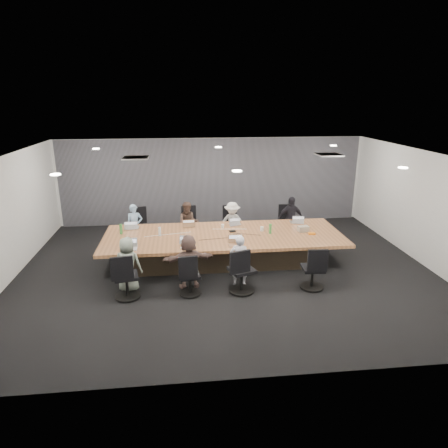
{
  "coord_description": "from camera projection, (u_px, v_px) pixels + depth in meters",
  "views": [
    {
      "loc": [
        -1.02,
        -8.96,
        4.07
      ],
      "look_at": [
        0.0,
        0.4,
        1.05
      ],
      "focal_mm": 32.0,
      "sensor_mm": 36.0,
      "label": 1
    }
  ],
  "objects": [
    {
      "name": "cup_white_far",
      "position": [
        223.0,
        226.0,
        10.58
      ],
      "size": [
        0.1,
        0.1,
        0.1
      ],
      "primitive_type": "cylinder",
      "rotation": [
        0.0,
        0.0,
        -0.39
      ],
      "color": "white",
      "rests_on": "conference_table"
    },
    {
      "name": "canvas_bag",
      "position": [
        303.0,
        229.0,
        10.28
      ],
      "size": [
        0.29,
        0.21,
        0.14
      ],
      "primitive_type": "cube",
      "rotation": [
        0.0,
        0.0,
        0.19
      ],
      "color": "gray",
      "rests_on": "conference_table"
    },
    {
      "name": "laptop_5",
      "position": [
        188.0,
        247.0,
        9.22
      ],
      "size": [
        0.37,
        0.29,
        0.02
      ],
      "primitive_type": "cube",
      "rotation": [
        0.0,
        0.0,
        -0.24
      ],
      "color": "#B2B2B7",
      "rests_on": "conference_table"
    },
    {
      "name": "mug_brown",
      "position": [
        130.0,
        240.0,
        9.52
      ],
      "size": [
        0.11,
        0.11,
        0.12
      ],
      "primitive_type": "cylinder",
      "rotation": [
        0.0,
        0.0,
        0.18
      ],
      "color": "brown",
      "rests_on": "conference_table"
    },
    {
      "name": "chair_4",
      "position": [
        126.0,
        280.0,
        8.34
      ],
      "size": [
        0.65,
        0.65,
        0.83
      ],
      "primitive_type": null,
      "rotation": [
        0.0,
        0.0,
        0.17
      ],
      "color": "black",
      "rests_on": "ground"
    },
    {
      "name": "laptop_6",
      "position": [
        236.0,
        245.0,
        9.34
      ],
      "size": [
        0.35,
        0.25,
        0.02
      ],
      "primitive_type": "cube",
      "rotation": [
        0.0,
        0.0,
        0.03
      ],
      "color": "#8C6647",
      "rests_on": "conference_table"
    },
    {
      "name": "wall_left",
      "position": [
        3.0,
        222.0,
        8.89
      ],
      "size": [
        0.0,
        8.0,
        2.8
      ],
      "primitive_type": "cube",
      "rotation": [
        1.57,
        0.0,
        1.57
      ],
      "color": "silver",
      "rests_on": "ground"
    },
    {
      "name": "floor",
      "position": [
        226.0,
        269.0,
        9.83
      ],
      "size": [
        10.0,
        8.0,
        0.0
      ],
      "primitive_type": "cube",
      "color": "black",
      "rests_on": "ground"
    },
    {
      "name": "person_2",
      "position": [
        232.0,
        223.0,
        11.44
      ],
      "size": [
        0.87,
        0.61,
        1.22
      ],
      "primitive_type": "imported",
      "rotation": [
        0.0,
        0.0,
        6.06
      ],
      "color": "#B8B8B8",
      "rests_on": "ground"
    },
    {
      "name": "wall_right",
      "position": [
        425.0,
        209.0,
        9.92
      ],
      "size": [
        0.0,
        8.0,
        2.8
      ],
      "primitive_type": "cube",
      "rotation": [
        1.57,
        0.0,
        -1.57
      ],
      "color": "silver",
      "rests_on": "ground"
    },
    {
      "name": "chair_0",
      "position": [
        137.0,
        229.0,
        11.55
      ],
      "size": [
        0.69,
        0.69,
        0.81
      ],
      "primitive_type": null,
      "rotation": [
        0.0,
        0.0,
        3.48
      ],
      "color": "black",
      "rests_on": "ground"
    },
    {
      "name": "ceiling",
      "position": [
        226.0,
        155.0,
        8.98
      ],
      "size": [
        10.0,
        8.0,
        0.0
      ],
      "primitive_type": "cube",
      "color": "white",
      "rests_on": "wall_back"
    },
    {
      "name": "chair_2",
      "position": [
        231.0,
        227.0,
        11.84
      ],
      "size": [
        0.53,
        0.53,
        0.76
      ],
      "primitive_type": null,
      "rotation": [
        0.0,
        0.0,
        3.11
      ],
      "color": "black",
      "rests_on": "ground"
    },
    {
      "name": "chair_7",
      "position": [
        313.0,
        272.0,
        8.76
      ],
      "size": [
        0.57,
        0.57,
        0.8
      ],
      "primitive_type": null,
      "rotation": [
        0.0,
        0.0,
        -0.06
      ],
      "color": "black",
      "rests_on": "ground"
    },
    {
      "name": "mic_right",
      "position": [
        233.0,
        231.0,
        10.28
      ],
      "size": [
        0.17,
        0.14,
        0.03
      ],
      "primitive_type": "cube",
      "rotation": [
        0.0,
        0.0,
        0.25
      ],
      "color": "black",
      "rests_on": "conference_table"
    },
    {
      "name": "laptop_1",
      "position": [
        189.0,
        226.0,
        10.74
      ],
      "size": [
        0.33,
        0.23,
        0.02
      ],
      "primitive_type": "cube",
      "rotation": [
        0.0,
        0.0,
        3.19
      ],
      "color": "#8C6647",
      "rests_on": "conference_table"
    },
    {
      "name": "laptop_0",
      "position": [
        132.0,
        227.0,
        10.59
      ],
      "size": [
        0.35,
        0.25,
        0.02
      ],
      "primitive_type": "cube",
      "rotation": [
        0.0,
        0.0,
        3.18
      ],
      "color": "#B2B2B7",
      "rests_on": "conference_table"
    },
    {
      "name": "chair_6",
      "position": [
        242.0,
        274.0,
        8.58
      ],
      "size": [
        0.74,
        0.74,
        0.86
      ],
      "primitive_type": null,
      "rotation": [
        0.0,
        0.0,
        0.33
      ],
      "color": "black",
      "rests_on": "ground"
    },
    {
      "name": "person_5",
      "position": [
        189.0,
        262.0,
        8.74
      ],
      "size": [
        1.18,
        0.53,
        1.23
      ],
      "primitive_type": "imported",
      "rotation": [
        0.0,
        0.0,
        3.29
      ],
      "color": "brown",
      "rests_on": "ground"
    },
    {
      "name": "conference_table",
      "position": [
        224.0,
        247.0,
        10.18
      ],
      "size": [
        6.0,
        2.2,
        0.74
      ],
      "color": "#372C20",
      "rests_on": "ground"
    },
    {
      "name": "laptop_2",
      "position": [
        235.0,
        224.0,
        10.87
      ],
      "size": [
        0.33,
        0.25,
        0.02
      ],
      "primitive_type": "cube",
      "rotation": [
        0.0,
        0.0,
        3.32
      ],
      "color": "#B2B2B7",
      "rests_on": "conference_table"
    },
    {
      "name": "laptop_3",
      "position": [
        296.0,
        222.0,
        11.05
      ],
      "size": [
        0.34,
        0.26,
        0.02
      ],
      "primitive_type": "cube",
      "rotation": [
        0.0,
        0.0,
        3.0
      ],
      "color": "#B2B2B7",
      "rests_on": "conference_table"
    },
    {
      "name": "wall_front",
      "position": [
        258.0,
        295.0,
        5.62
      ],
      "size": [
        10.0,
        0.0,
        2.8
      ],
      "primitive_type": "cube",
      "rotation": [
        -1.57,
        0.0,
        0.0
      ],
      "color": "silver",
      "rests_on": "ground"
    },
    {
      "name": "bottle_green_right",
      "position": [
        270.0,
        229.0,
        10.12
      ],
      "size": [
        0.07,
        0.07,
        0.25
      ],
      "primitive_type": "cylinder",
      "rotation": [
        0.0,
        0.0,
        -0.01
      ],
      "color": "#38873A",
      "rests_on": "conference_table"
    },
    {
      "name": "wall_back",
      "position": [
        212.0,
        181.0,
        13.19
      ],
      "size": [
        10.0,
        0.0,
        2.8
      ],
      "primitive_type": "cube",
      "rotation": [
        1.57,
        0.0,
        0.0
      ],
      "color": "silver",
      "rests_on": "ground"
    },
    {
      "name": "laptop_4",
      "position": [
        130.0,
        249.0,
        9.09
      ],
      "size": [
        0.3,
        0.21,
        0.02
      ],
      "primitive_type": "cube",
      "rotation": [
        0.0,
        0.0,
        0.0
      ],
      "color": "#B2B2B7",
      "rests_on": "conference_table"
    },
    {
      "name": "person_1",
      "position": [
        189.0,
        224.0,
        11.3
      ],
      "size": [
        0.61,
        0.48,
        1.26
      ],
      "primitive_type": "imported",
      "rotation": [
        0.0,
        0.0,
        6.28
      ],
      "color": "#4C3931",
      "rests_on": "ground"
    },
    {
      "name": "person_6",
      "position": [
        239.0,
        260.0,
        8.87
      ],
      "size": [
        0.49,
        0.38,
        1.18
      ],
      "primitive_type": "imported",
      "rotation": [
        0.0,
        0.0,
        2.89
      ],
      "color": "silver",
      "rests_on": "ground"
    },
    {
      "name": "chair_1",
      "position": [
        188.0,
        227.0,
        11.7
      ],
      "size": [
        0.59,
        0.59,
        0.8
      ],
      "primitive_type": null,
      "rotation": [
        0.0,
        0.0,
        3.23
      ],
      "color": "black",
      "rests_on": "ground"
    },
    {
      "name": "snack_packet",
      "position": [
        312.0,
        233.0,
        10.1
      ],
      "size": [
        0.19,
        0.14,
        0.04
      ],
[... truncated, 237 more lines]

